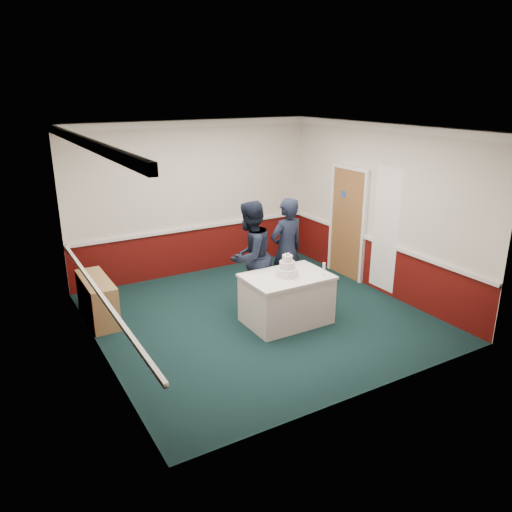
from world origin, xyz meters
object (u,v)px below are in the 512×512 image
cake_table (286,298)px  cake_knife (293,280)px  person_man (250,256)px  champagne_flute (324,267)px  wedding_cake (287,269)px  person_woman (286,250)px  sideboard (98,299)px

cake_table → cake_knife: bearing=-98.5°
cake_table → person_man: size_ratio=0.71×
person_man → champagne_flute: bearing=100.9°
wedding_cake → cake_knife: 0.23m
person_woman → sideboard: bearing=-21.4°
wedding_cake → cake_knife: size_ratio=1.65×
wedding_cake → champagne_flute: 0.57m
cake_table → person_woman: bearing=57.2°
sideboard → cake_knife: (2.54, -1.78, 0.44)m
wedding_cake → person_man: 0.78m
person_man → person_woman: 0.71m
champagne_flute → person_man: 1.26m
cake_table → champagne_flute: bearing=-29.2°
cake_table → champagne_flute: size_ratio=6.44×
champagne_flute → person_man: person_man is taller
sideboard → wedding_cake: 3.06m
sideboard → cake_knife: size_ratio=5.45×
sideboard → person_man: (2.33, -0.83, 0.57)m
cake_table → person_woman: size_ratio=0.72×
wedding_cake → champagne_flute: (0.50, -0.28, 0.03)m
person_man → cake_knife: bearing=77.6°
cake_knife → champagne_flute: (0.53, -0.08, 0.14)m
sideboard → person_man: person_man is taller
cake_table → person_man: 0.94m
sideboard → person_man: 2.54m
wedding_cake → person_man: bearing=107.9°
cake_table → wedding_cake: wedding_cake is taller
cake_table → wedding_cake: (0.00, 0.00, 0.50)m
champagne_flute → wedding_cake: bearing=150.8°
cake_knife → person_woman: size_ratio=0.12×
cake_knife → wedding_cake: bearing=60.1°
cake_table → champagne_flute: (0.50, -0.28, 0.53)m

